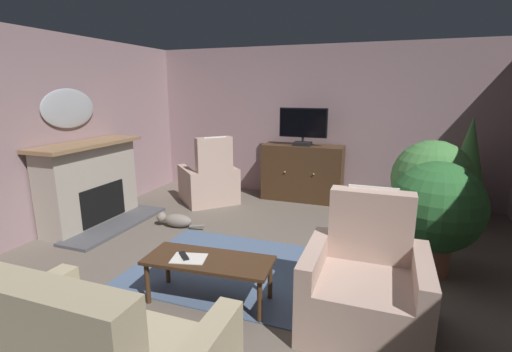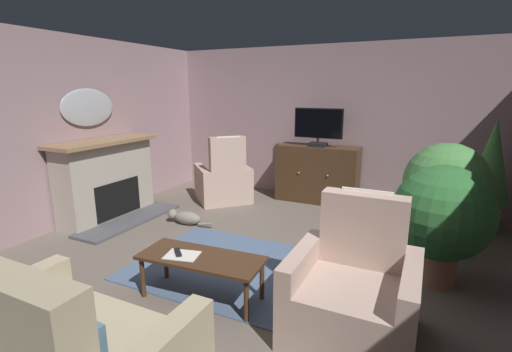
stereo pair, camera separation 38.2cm
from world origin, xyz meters
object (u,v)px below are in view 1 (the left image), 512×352
coffee_table (209,264)px  cat (176,220)px  fireplace (91,185)px  armchair_angled_to_table (209,182)px  tv_remote (184,256)px  potted_plant_small_fern_corner (436,209)px  television (303,126)px  folded_newspaper (189,258)px  potted_plant_on_hearth_side (467,165)px  wall_mirror_oval (69,108)px  armchair_by_fireplace (365,287)px  tv_cabinet (302,174)px  potted_plant_leafy_by_curtain (431,180)px

coffee_table → cat: 1.99m
fireplace → armchair_angled_to_table: (1.10, 1.48, -0.22)m
tv_remote → potted_plant_small_fern_corner: 2.54m
television → folded_newspaper: 3.51m
potted_plant_on_hearth_side → tv_remote: bearing=-130.2°
potted_plant_small_fern_corner → cat: bearing=176.2°
wall_mirror_oval → armchair_by_fireplace: size_ratio=0.82×
television → potted_plant_on_hearth_side: size_ratio=0.53×
folded_newspaper → tv_remote: bearing=155.0°
fireplace → potted_plant_on_hearth_side: potted_plant_on_hearth_side is taller
coffee_table → armchair_by_fireplace: bearing=5.3°
television → cat: 2.59m
tv_cabinet → television: size_ratio=1.69×
wall_mirror_oval → coffee_table: wall_mirror_oval is taller
coffee_table → potted_plant_small_fern_corner: size_ratio=0.98×
fireplace → tv_remote: bearing=-29.3°
television → tv_remote: size_ratio=4.74×
television → potted_plant_leafy_by_curtain: bearing=-28.6°
potted_plant_on_hearth_side → potted_plant_leafy_by_curtain: 1.06m
television → armchair_angled_to_table: size_ratio=0.67×
potted_plant_leafy_by_curtain → cat: potted_plant_leafy_by_curtain is taller
potted_plant_on_hearth_side → potted_plant_leafy_by_curtain: size_ratio=1.19×
cat → fireplace: bearing=-167.3°
fireplace → cat: fireplace is taller
wall_mirror_oval → potted_plant_on_hearth_side: wall_mirror_oval is taller
fireplace → armchair_angled_to_table: 1.86m
television → cat: television is taller
television → potted_plant_leafy_by_curtain: television is taller
cat → tv_cabinet: bearing=54.3°
folded_newspaper → wall_mirror_oval: bearing=139.9°
coffee_table → folded_newspaper: 0.18m
armchair_angled_to_table → fireplace: bearing=-126.7°
folded_newspaper → armchair_angled_to_table: 3.01m
armchair_angled_to_table → potted_plant_leafy_by_curtain: 3.40m
potted_plant_on_hearth_side → potted_plant_small_fern_corner: bearing=-106.9°
armchair_angled_to_table → folded_newspaper: bearing=-66.3°
tv_cabinet → potted_plant_leafy_by_curtain: (1.90, -1.09, 0.31)m
potted_plant_on_hearth_side → coffee_table: bearing=-128.2°
tv_cabinet → potted_plant_leafy_by_curtain: bearing=-29.9°
tv_cabinet → wall_mirror_oval: bearing=-142.2°
cat → tv_remote: bearing=-55.0°
television → coffee_table: television is taller
cat → potted_plant_small_fern_corner: bearing=-3.8°
fireplace → wall_mirror_oval: (-0.25, 0.00, 1.07)m
armchair_by_fireplace → potted_plant_on_hearth_side: size_ratio=0.72×
wall_mirror_oval → television: size_ratio=1.11×
wall_mirror_oval → coffee_table: (2.73, -1.22, -1.26)m
fireplace → potted_plant_small_fern_corner: (4.42, 0.05, 0.14)m
tv_cabinet → armchair_angled_to_table: armchair_angled_to_table is taller
wall_mirror_oval → folded_newspaper: bearing=-26.5°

